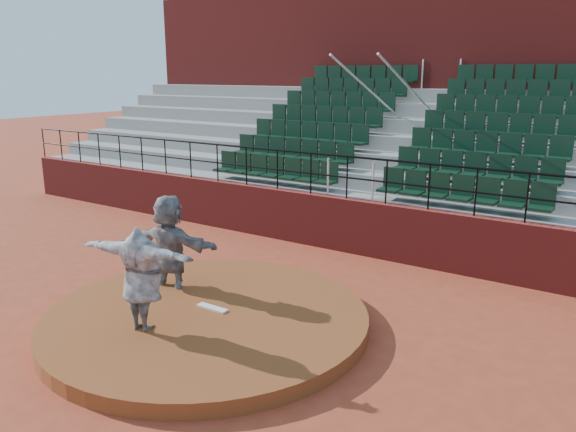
% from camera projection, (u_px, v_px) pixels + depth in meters
% --- Properties ---
extents(ground, '(90.00, 90.00, 0.00)m').
position_uv_depth(ground, '(207.00, 325.00, 9.62)').
color(ground, '#A53E25').
rests_on(ground, ground).
extents(pitchers_mound, '(5.50, 5.50, 0.25)m').
position_uv_depth(pitchers_mound, '(207.00, 318.00, 9.58)').
color(pitchers_mound, brown).
rests_on(pitchers_mound, ground).
extents(pitching_rubber, '(0.60, 0.15, 0.03)m').
position_uv_depth(pitching_rubber, '(212.00, 308.00, 9.67)').
color(pitching_rubber, white).
rests_on(pitching_rubber, pitchers_mound).
extents(boundary_wall, '(24.00, 0.30, 1.30)m').
position_uv_depth(boundary_wall, '(346.00, 225.00, 13.48)').
color(boundary_wall, maroon).
rests_on(boundary_wall, ground).
extents(wall_railing, '(24.04, 0.05, 1.03)m').
position_uv_depth(wall_railing, '(347.00, 168.00, 13.13)').
color(wall_railing, black).
rests_on(wall_railing, boundary_wall).
extents(seating_deck, '(24.00, 5.97, 4.63)m').
position_uv_depth(seating_deck, '(406.00, 170.00, 16.21)').
color(seating_deck, gray).
rests_on(seating_deck, ground).
extents(press_box_facade, '(24.00, 3.00, 7.10)m').
position_uv_depth(press_box_facade, '(455.00, 92.00, 18.87)').
color(press_box_facade, maroon).
rests_on(press_box_facade, ground).
extents(pitcher, '(2.13, 0.87, 1.68)m').
position_uv_depth(pitcher, '(141.00, 278.00, 8.73)').
color(pitcher, black).
rests_on(pitcher, pitchers_mound).
extents(fielder, '(1.92, 0.74, 2.02)m').
position_uv_depth(fielder, '(170.00, 247.00, 10.56)').
color(fielder, black).
rests_on(fielder, ground).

